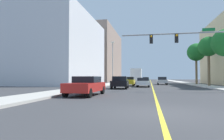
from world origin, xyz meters
TOP-DOWN VIEW (x-y plane):
  - ground at (0.00, 42.00)m, footprint 192.00×192.00m
  - sidewalk_left at (-7.94, 42.00)m, footprint 2.73×168.00m
  - sidewalk_right at (7.94, 42.00)m, footprint 2.73×168.00m
  - lane_marking_center at (0.00, 42.00)m, footprint 0.16×144.00m
  - building_left_near at (-19.34, 29.74)m, footprint 15.57×22.37m
  - building_left_far at (-18.09, 58.13)m, footprint 13.07×27.73m
  - traffic_signal_mast at (3.73, 11.55)m, footprint 10.10×0.36m
  - street_lamp at (-7.07, 28.38)m, footprint 0.56×0.28m
  - palm_mid at (8.28, 23.83)m, footprint 2.95×2.95m
  - palm_far at (8.02, 30.64)m, footprint 3.22×3.22m
  - car_black at (-3.84, 15.75)m, footprint 2.00×3.95m
  - car_yellow at (-3.65, 23.75)m, footprint 1.90×4.45m
  - car_white at (-1.27, 20.89)m, footprint 1.80×4.57m
  - car_green at (-1.54, 53.87)m, footprint 2.10×4.07m
  - car_red at (-5.05, 6.45)m, footprint 2.03×4.43m
  - car_silver at (1.93, 30.81)m, footprint 1.82×4.48m
  - delivery_truck at (-3.43, 39.42)m, footprint 2.47×7.75m

SIDE VIEW (x-z plane):
  - ground at x=0.00m, z-range 0.00..0.00m
  - lane_marking_center at x=0.00m, z-range 0.00..0.01m
  - sidewalk_left at x=-7.94m, z-range 0.00..0.15m
  - sidewalk_right at x=7.94m, z-range 0.00..0.15m
  - car_white at x=-1.27m, z-range 0.05..1.35m
  - car_red at x=-5.05m, z-range 0.03..1.45m
  - car_yellow at x=-3.65m, z-range 0.04..1.47m
  - car_silver at x=1.93m, z-range 0.03..1.48m
  - car_black at x=-3.84m, z-range 0.03..1.50m
  - car_green at x=-1.54m, z-range 0.04..1.50m
  - delivery_truck at x=-3.43m, z-range 0.09..3.43m
  - traffic_signal_mast at x=3.73m, z-range 1.54..7.25m
  - street_lamp at x=-7.07m, z-range 0.57..8.41m
  - palm_mid at x=8.28m, z-range 2.22..9.50m
  - palm_far at x=8.02m, z-range 2.18..9.61m
  - building_left_near at x=-19.34m, z-range 0.00..13.49m
  - building_left_far at x=-18.09m, z-range 0.00..17.09m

